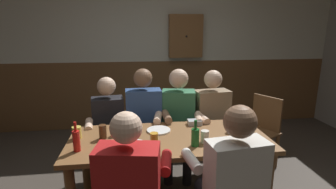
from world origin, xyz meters
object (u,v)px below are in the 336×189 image
Objects in this scene: person_5 at (231,177)px; bottle_0 at (195,137)px; chair_empty_near_left at (260,129)px; pint_glass_5 at (77,133)px; pint_glass_0 at (154,141)px; table_candle at (249,126)px; plate_0 at (133,145)px; pint_glass_1 at (103,132)px; pint_glass_3 at (205,137)px; pint_glass_2 at (117,130)px; plate_1 at (159,130)px; bottle_1 at (76,140)px; person_3 at (214,117)px; pint_glass_4 at (232,125)px; person_2 at (178,117)px; wall_dart_cabinet at (186,36)px; person_0 at (109,125)px; dining_table at (169,148)px; condiment_caddy at (195,122)px; person_4 at (130,186)px; person_1 at (144,119)px.

bottle_0 is at bearing 102.99° from person_5.
chair_empty_near_left is 7.88× the size of pint_glass_5.
pint_glass_5 is (-0.67, 0.31, -0.02)m from pint_glass_0.
plate_0 is (-1.13, -0.22, -0.03)m from table_candle.
pint_glass_1 is 1.19× the size of pint_glass_3.
pint_glass_3 is 0.97× the size of pint_glass_5.
pint_glass_3 is (-0.06, 0.49, 0.10)m from person_5.
pint_glass_2 is at bearing 178.08° from table_candle.
bottle_1 is (-0.70, -0.34, 0.09)m from plate_1.
person_3 is at bearing 47.82° from pint_glass_0.
person_5 is at bearing -111.09° from pint_glass_4.
person_2 is 1.81m from wall_dart_cabinet.
pint_glass_2 is at bearing 47.75° from person_2.
person_2 is 11.20× the size of pint_glass_5.
pint_glass_1 is at bearing -167.81° from plate_1.
bottle_0 is at bearing -99.02° from wall_dart_cabinet.
person_0 is at bearing 11.08° from person_2.
person_3 is at bearing 108.09° from table_candle.
bottle_1 is at bearing -128.45° from pint_glass_1.
pint_glass_0 is (-0.16, -0.23, 0.18)m from dining_table.
person_3 reaches higher than person_0.
pint_glass_3 is at bearing 58.84° from person_3.
condiment_caddy is (0.91, -0.33, 0.10)m from person_0.
person_0 reaches higher than pint_glass_3.
bottle_1 reaches higher than table_candle.
person_0 is 0.96× the size of person_5.
person_0 is 10.87× the size of pint_glass_3.
pint_glass_5 is (-1.63, 0.01, 0.02)m from table_candle.
bottle_0 reaches higher than pint_glass_1.
pint_glass_5 is at bearing 77.26° from chair_empty_near_left.
chair_empty_near_left is 1.78m from plate_0.
dining_table is 0.44m from condiment_caddy.
person_4 is at bearing 76.92° from person_2.
pint_glass_2 is at bearing 97.08° from person_0.
wall_dart_cabinet is (0.22, 2.80, 0.89)m from person_5.
chair_empty_near_left is at bearing 44.83° from pint_glass_4.
person_3 is 0.85m from plate_1.
condiment_caddy is 0.97× the size of pint_glass_0.
person_0 is 0.97× the size of person_4.
person_1 reaches higher than pint_glass_1.
chair_empty_near_left is 6.10× the size of pint_glass_0.
chair_empty_near_left is (1.44, 0.04, -0.22)m from person_1.
person_2 reaches higher than pint_glass_0.
plate_0 is at bearing -128.77° from plate_1.
person_2 is at bearing 76.59° from person_4.
plate_1 is 0.53m from pint_glass_1.
pint_glass_1 is at bearing 144.46° from plate_0.
condiment_caddy is 0.51m from bottle_0.
person_4 is 10.86× the size of pint_glass_5.
plate_0 is at bearing 30.82° from person_3.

